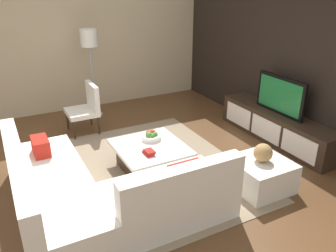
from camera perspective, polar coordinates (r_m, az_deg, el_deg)
name	(u,v)px	position (r m, az deg, el deg)	size (l,w,h in m)	color
ground_plane	(147,174)	(4.91, -3.46, -8.02)	(14.00, 14.00, 0.00)	brown
feature_wall_back	(299,57)	(5.94, 21.05, 10.67)	(6.40, 0.12, 2.80)	black
side_wall_left	(89,40)	(7.37, -12.96, 13.84)	(0.12, 5.20, 2.80)	#C6B28E
area_rug	(144,171)	(4.98, -3.94, -7.44)	(3.14, 2.67, 0.01)	gray
media_console	(276,127)	(6.06, 17.56, -0.11)	(2.32, 0.48, 0.50)	#332319
television	(280,95)	(5.87, 18.22, 4.90)	(1.00, 0.06, 0.62)	black
sectional_couch	(94,192)	(4.12, -12.17, -10.75)	(2.33, 2.28, 0.81)	white
coffee_table	(150,157)	(4.92, -2.94, -5.20)	(1.01, 0.94, 0.38)	#332319
accent_chair_near	(87,105)	(6.22, -13.41, 3.36)	(0.58, 0.52, 0.87)	#332319
floor_lamp	(89,43)	(6.75, -12.98, 13.28)	(0.32, 0.32, 1.70)	#A5A5AA
ottoman	(260,175)	(4.67, 15.13, -7.81)	(0.70, 0.70, 0.40)	white
fruit_bowl	(151,136)	(5.00, -2.83, -1.70)	(0.28, 0.28, 0.14)	silver
decorative_ball	(263,153)	(4.51, 15.55, -4.33)	(0.24, 0.24, 0.24)	#AD8451
book_stack	(149,152)	(4.60, -3.21, -4.42)	(0.18, 0.13, 0.06)	maroon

